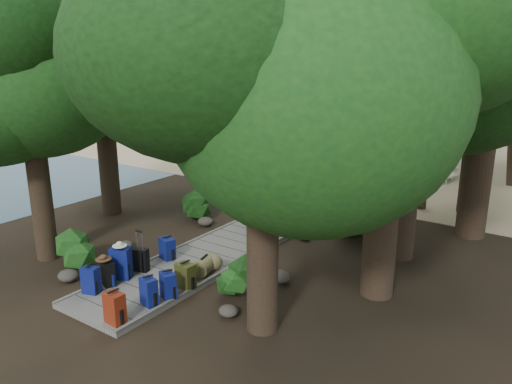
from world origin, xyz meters
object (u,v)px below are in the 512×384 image
Objects in this scene: backpack_left_c at (121,261)px; suitcase_on_boardwalk at (141,260)px; backpack_right_a at (115,306)px; backpack_right_c at (168,284)px; backpack_right_b at (149,290)px; kayak at (321,159)px; duffel_right_khaki at (204,266)px; backpack_right_d at (185,274)px; backpack_left_a at (91,279)px; sun_lounger at (444,172)px; backpack_left_d at (167,247)px; backpack_left_b at (108,272)px; lone_suitcase_on_sand at (362,177)px.

suitcase_on_boardwalk is at bearing 54.28° from backpack_left_c.
backpack_right_a is 1.33m from backpack_right_c.
backpack_right_c is at bearing 88.97° from backpack_right_a.
backpack_right_b is 0.22× the size of kayak.
backpack_right_c is at bearing -52.40° from kayak.
backpack_right_d is at bearing -94.91° from duffel_right_khaki.
backpack_left_a is 15.17m from sun_lounger.
backpack_right_d reaches higher than sun_lounger.
backpack_left_d is 3.12m from backpack_right_a.
backpack_left_c is at bearing -117.04° from suitcase_on_boardwalk.
backpack_right_b is 15.07m from kayak.
backpack_left_a is 1.71m from backpack_right_c.
backpack_right_b is (1.40, -0.10, 0.01)m from backpack_left_b.
backpack_right_c is 0.22× the size of kayak.
lone_suitcase_on_sand is at bearing 117.73° from backpack_right_c.
lone_suitcase_on_sand is (1.04, 12.20, -0.10)m from backpack_left_a.
lone_suitcase_on_sand is 0.32× the size of sun_lounger.
backpack_left_c is 1.35× the size of duffel_right_khaki.
backpack_right_a is at bearing -103.24° from duffel_right_khaki.
lone_suitcase_on_sand is at bearing 78.31° from duffel_right_khaki.
duffel_right_khaki is at bearing 11.21° from backpack_left_d.
backpack_left_d is 0.29× the size of sun_lounger.
backpack_left_d is at bearing -96.81° from lone_suitcase_on_sand.
backpack_left_a reaches higher than kayak.
backpack_left_a is at bearing -151.95° from backpack_right_b.
backpack_right_d reaches higher than lone_suitcase_on_sand.
backpack_right_b is 14.56m from sun_lounger.
backpack_left_b is 1.71m from backpack_right_a.
backpack_left_d reaches higher than suitcase_on_boardwalk.
suitcase_on_boardwalk reaches higher than kayak.
duffel_right_khaki is 0.29× the size of sun_lounger.
backpack_right_c reaches higher than suitcase_on_boardwalk.
backpack_right_d is 0.30× the size of sun_lounger.
duffel_right_khaki is at bearing -86.55° from sun_lounger.
backpack_left_a is 1.08× the size of duffel_right_khaki.
suitcase_on_boardwalk is at bearing -96.30° from lone_suitcase_on_sand.
lone_suitcase_on_sand is (1.03, 11.74, -0.08)m from backpack_left_b.
duffel_right_khaki is 13.34m from kayak.
backpack_right_c reaches higher than duffel_right_khaki.
backpack_right_b reaches higher than suitcase_on_boardwalk.
sun_lounger is at bearing 57.70° from suitcase_on_boardwalk.
backpack_left_a is at bearing -68.89° from backpack_left_b.
backpack_left_b is at bearing -142.99° from duffel_right_khaki.
backpack_right_b is 1.79m from duffel_right_khaki.
kayak is (-3.68, 14.62, -0.28)m from backpack_right_b.
backpack_left_b is at bearing 148.38° from backpack_right_a.
duffel_right_khaki is at bearing 11.34° from suitcase_on_boardwalk.
backpack_right_a is at bearing -38.36° from backpack_left_a.
lone_suitcase_on_sand is at bearing 107.55° from backpack_left_b.
backpack_left_c is at bearing -58.35° from kayak.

